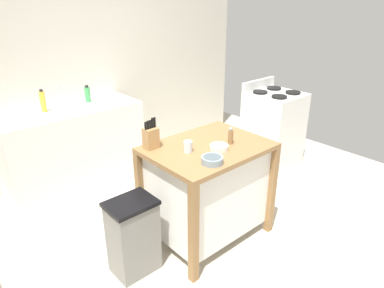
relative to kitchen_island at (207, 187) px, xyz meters
name	(u,v)px	position (x,y,z in m)	size (l,w,h in m)	color
ground_plane	(192,246)	(-0.22, -0.05, -0.50)	(5.88, 5.88, 0.00)	#BCB29E
wall_back	(74,65)	(-0.22, 1.97, 0.80)	(4.88, 0.10, 2.60)	beige
kitchen_island	(207,187)	(0.00, 0.00, 0.00)	(0.99, 0.75, 0.89)	olive
knife_block	(151,137)	(-0.38, 0.27, 0.48)	(0.11, 0.09, 0.25)	#AD7F4C
bowl_stoneware_deep	(212,160)	(-0.20, -0.25, 0.42)	(0.16, 0.16, 0.05)	gray
bowl_ceramic_wide	(219,147)	(0.01, -0.12, 0.41)	(0.15, 0.15, 0.04)	silver
drinking_cup	(188,147)	(-0.20, 0.02, 0.43)	(0.07, 0.07, 0.09)	silver
pepper_grinder	(231,136)	(0.17, -0.09, 0.46)	(0.04, 0.04, 0.15)	olive
trash_bin	(133,236)	(-0.74, 0.05, -0.18)	(0.36, 0.28, 0.63)	slate
sink_counter	(74,148)	(-0.49, 1.62, -0.03)	(1.47, 0.60, 0.92)	white
sink_faucet	(61,96)	(-0.49, 1.76, 0.53)	(0.02, 0.02, 0.22)	#B7BCC1
bottle_dish_soap	(43,101)	(-0.71, 1.69, 0.53)	(0.05, 0.05, 0.24)	yellow
bottle_hand_soap	(88,94)	(-0.21, 1.72, 0.51)	(0.06, 0.06, 0.19)	green
stove	(273,128)	(1.67, 0.54, -0.03)	(0.60, 0.60, 1.04)	silver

